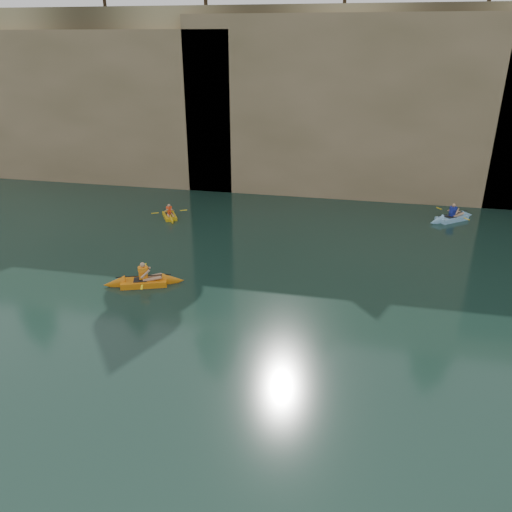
# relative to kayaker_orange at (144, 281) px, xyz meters

# --- Properties ---
(ground) EXTENTS (160.00, 160.00, 0.00)m
(ground) POSITION_rel_kayaker_orange_xyz_m (7.13, -7.24, -0.16)
(ground) COLOR black
(ground) RESTS_ON ground
(cliff) EXTENTS (70.00, 16.00, 12.00)m
(cliff) POSITION_rel_kayaker_orange_xyz_m (7.13, 22.76, 5.84)
(cliff) COLOR tan
(cliff) RESTS_ON ground
(cliff_slab_west) EXTENTS (26.00, 2.40, 10.56)m
(cliff_slab_west) POSITION_rel_kayaker_orange_xyz_m (-12.87, 15.36, 5.12)
(cliff_slab_west) COLOR #9B7F5E
(cliff_slab_west) RESTS_ON ground
(cliff_slab_center) EXTENTS (24.00, 2.40, 11.40)m
(cliff_slab_center) POSITION_rel_kayaker_orange_xyz_m (9.13, 15.36, 5.54)
(cliff_slab_center) COLOR #9B7F5E
(cliff_slab_center) RESTS_ON ground
(sea_cave_west) EXTENTS (4.50, 1.00, 4.00)m
(sea_cave_west) POSITION_rel_kayaker_orange_xyz_m (-10.87, 14.71, 1.84)
(sea_cave_west) COLOR black
(sea_cave_west) RESTS_ON ground
(sea_cave_center) EXTENTS (3.50, 1.00, 3.20)m
(sea_cave_center) POSITION_rel_kayaker_orange_xyz_m (3.13, 14.71, 1.44)
(sea_cave_center) COLOR black
(sea_cave_center) RESTS_ON ground
(sea_cave_east) EXTENTS (5.00, 1.00, 4.50)m
(sea_cave_east) POSITION_rel_kayaker_orange_xyz_m (17.13, 14.71, 2.09)
(sea_cave_east) COLOR black
(sea_cave_east) RESTS_ON ground
(kayaker_orange) EXTENTS (3.46, 2.41, 1.30)m
(kayaker_orange) POSITION_rel_kayaker_orange_xyz_m (0.00, 0.00, 0.00)
(kayaker_orange) COLOR orange
(kayaker_orange) RESTS_ON ground
(kayaker_yellow) EXTENTS (1.85, 2.52, 1.04)m
(kayaker_yellow) POSITION_rel_kayaker_orange_xyz_m (-2.11, 8.41, -0.03)
(kayaker_yellow) COLOR gold
(kayaker_yellow) RESTS_ON ground
(kayaker_ltblue_mid) EXTENTS (3.06, 2.65, 1.26)m
(kayaker_ltblue_mid) POSITION_rel_kayaker_orange_xyz_m (14.00, 11.39, -0.00)
(kayaker_ltblue_mid) COLOR #86BBE1
(kayaker_ltblue_mid) RESTS_ON ground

